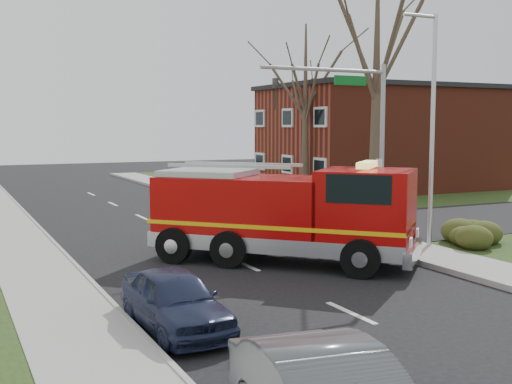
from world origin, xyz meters
name	(u,v)px	position (x,y,z in m)	size (l,w,h in m)	color
ground	(245,265)	(0.00, 0.00, 0.00)	(120.00, 120.00, 0.00)	black
sidewalk_right	(399,247)	(6.20, 0.00, 0.07)	(2.40, 80.00, 0.15)	gray
sidewalk_left	(46,283)	(-6.20, 0.00, 0.07)	(2.40, 80.00, 0.15)	gray
brick_building	(382,138)	(19.00, 18.00, 3.66)	(15.40, 10.40, 7.25)	maroon
health_center_sign	(319,190)	(10.50, 12.50, 0.88)	(0.12, 2.00, 1.40)	#481019
hedge_corner	(477,232)	(9.00, -1.00, 0.58)	(2.80, 2.00, 0.90)	#293513
bare_tree_near	(377,62)	(9.50, 6.00, 7.41)	(6.00, 6.00, 12.00)	#3A2C22
bare_tree_far	(305,92)	(11.00, 15.00, 6.49)	(5.25, 5.25, 10.50)	#3A2C22
traffic_signal_mast	(354,120)	(5.21, 1.50, 4.71)	(5.29, 0.18, 6.80)	gray
streetlight_pole	(431,124)	(7.14, -0.50, 4.55)	(1.48, 0.16, 8.40)	#B7BABF
fire_engine	(286,216)	(1.38, -0.21, 1.53)	(7.89, 8.00, 3.38)	#A10707
parked_car_maroon	(175,300)	(-4.20, -5.36, 0.67)	(1.59, 3.96, 1.35)	#1D243F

